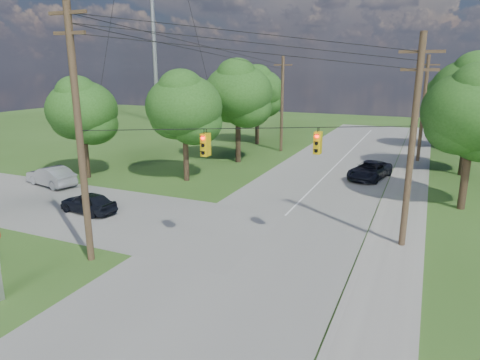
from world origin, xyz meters
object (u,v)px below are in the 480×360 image
at_px(pole_sw, 79,130).
at_px(pole_north_e, 423,109).
at_px(car_cross_silver, 51,176).
at_px(car_main_north, 370,170).
at_px(car_cross_dark, 88,203).
at_px(pole_north_w, 282,104).
at_px(pole_ne, 412,141).

bearing_deg(pole_sw, pole_north_e, 65.48).
height_order(car_cross_silver, car_main_north, car_cross_silver).
bearing_deg(car_main_north, car_cross_dark, -120.36).
bearing_deg(pole_north_e, car_cross_dark, -126.91).
bearing_deg(pole_north_w, car_cross_silver, -119.39).
height_order(car_cross_dark, car_cross_silver, car_cross_silver).
bearing_deg(pole_ne, car_main_north, 104.22).
height_order(pole_sw, car_main_north, pole_sw).
bearing_deg(pole_north_w, car_main_north, -39.28).
relative_size(pole_sw, car_cross_silver, 2.59).
relative_size(pole_sw, car_cross_dark, 3.07).
bearing_deg(pole_ne, pole_north_e, 90.00).
height_order(pole_ne, pole_north_w, pole_ne).
height_order(pole_ne, car_cross_dark, pole_ne).
distance_m(pole_sw, pole_ne, 15.51).
distance_m(pole_sw, car_main_north, 23.95).
distance_m(pole_north_w, car_main_north, 14.26).
bearing_deg(pole_sw, car_cross_dark, 133.57).
bearing_deg(pole_north_e, car_main_north, -111.60).
relative_size(pole_north_w, car_cross_silver, 2.16).
distance_m(pole_ne, car_main_north, 14.62).
bearing_deg(car_cross_dark, pole_ne, 104.19).
relative_size(pole_north_e, car_cross_silver, 2.16).
xyz_separation_m(pole_north_w, car_cross_silver, (-11.66, -20.70, -4.33)).
xyz_separation_m(pole_ne, pole_north_e, (-0.00, 22.00, -0.34)).
xyz_separation_m(pole_north_e, car_cross_silver, (-25.56, -20.70, -4.33)).
relative_size(pole_ne, car_cross_silver, 2.27).
height_order(pole_ne, car_cross_silver, pole_ne).
bearing_deg(pole_north_e, pole_north_w, 180.00).
xyz_separation_m(pole_ne, car_main_north, (-3.40, 13.41, -4.73)).
bearing_deg(pole_north_w, pole_sw, -89.23).
bearing_deg(car_cross_dark, pole_sw, 50.10).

